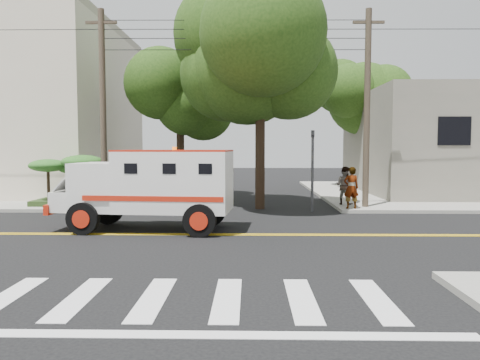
{
  "coord_description": "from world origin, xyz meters",
  "views": [
    {
      "loc": [
        1.02,
        -15.1,
        2.85
      ],
      "look_at": [
        0.65,
        2.76,
        1.6
      ],
      "focal_mm": 35.0,
      "sensor_mm": 36.0,
      "label": 1
    }
  ],
  "objects": [
    {
      "name": "building_right",
      "position": [
        15.0,
        14.0,
        3.15
      ],
      "size": [
        14.0,
        12.0,
        6.0
      ],
      "primitive_type": "cube",
      "color": "slate",
      "rests_on": "sidewalk_ne"
    },
    {
      "name": "accessibility_sign",
      "position": [
        -6.2,
        6.17,
        1.37
      ],
      "size": [
        0.45,
        0.1,
        2.02
      ],
      "color": "#3F3F42",
      "rests_on": "ground"
    },
    {
      "name": "ground",
      "position": [
        0.0,
        0.0,
        0.0
      ],
      "size": [
        100.0,
        100.0,
        0.0
      ],
      "primitive_type": "plane",
      "color": "black",
      "rests_on": "ground"
    },
    {
      "name": "armored_truck",
      "position": [
        -2.32,
        0.81,
        1.57
      ],
      "size": [
        6.23,
        2.87,
        2.76
      ],
      "rotation": [
        0.0,
        0.0,
        -0.08
      ],
      "color": "silver",
      "rests_on": "ground"
    },
    {
      "name": "pedestrian_a",
      "position": [
        5.5,
        5.5,
        1.07
      ],
      "size": [
        0.71,
        0.5,
        1.85
      ],
      "primitive_type": "imported",
      "rotation": [
        0.0,
        0.0,
        3.23
      ],
      "color": "gray",
      "rests_on": "sidewalk_ne"
    },
    {
      "name": "sidewalk_nw",
      "position": [
        -13.5,
        13.5,
        0.07
      ],
      "size": [
        17.0,
        17.0,
        0.15
      ],
      "primitive_type": "cube",
      "color": "gray",
      "rests_on": "ground"
    },
    {
      "name": "tree_left",
      "position": [
        -2.68,
        11.79,
        5.73
      ],
      "size": [
        4.48,
        4.2,
        7.7
      ],
      "color": "black",
      "rests_on": "ground"
    },
    {
      "name": "utility_pole_left",
      "position": [
        -5.6,
        6.0,
        4.5
      ],
      "size": [
        0.28,
        0.28,
        9.0
      ],
      "primitive_type": "cylinder",
      "color": "#382D23",
      "rests_on": "ground"
    },
    {
      "name": "tree_main",
      "position": [
        1.94,
        6.21,
        7.2
      ],
      "size": [
        6.08,
        5.7,
        9.85
      ],
      "color": "black",
      "rests_on": "ground"
    },
    {
      "name": "utility_pole_right",
      "position": [
        6.3,
        6.2,
        4.5
      ],
      "size": [
        0.28,
        0.28,
        9.0
      ],
      "primitive_type": "cylinder",
      "color": "#382D23",
      "rests_on": "ground"
    },
    {
      "name": "tree_right",
      "position": [
        8.84,
        15.77,
        6.09
      ],
      "size": [
        4.8,
        4.5,
        8.2
      ],
      "color": "black",
      "rests_on": "ground"
    },
    {
      "name": "traffic_signal",
      "position": [
        3.8,
        5.6,
        2.23
      ],
      "size": [
        0.15,
        0.18,
        3.6
      ],
      "color": "#3F3F42",
      "rests_on": "ground"
    },
    {
      "name": "sidewalk_ne",
      "position": [
        13.5,
        13.5,
        0.07
      ],
      "size": [
        17.0,
        17.0,
        0.15
      ],
      "primitive_type": "cube",
      "color": "gray",
      "rests_on": "ground"
    },
    {
      "name": "pedestrian_b",
      "position": [
        5.5,
        6.96,
        1.05
      ],
      "size": [
        1.11,
        1.08,
        1.8
      ],
      "primitive_type": "imported",
      "rotation": [
        0.0,
        0.0,
        2.46
      ],
      "color": "gray",
      "rests_on": "sidewalk_ne"
    },
    {
      "name": "palm_planter",
      "position": [
        -7.44,
        6.62,
        1.65
      ],
      "size": [
        3.52,
        2.63,
        2.36
      ],
      "color": "#1E3314",
      "rests_on": "sidewalk_nw"
    }
  ]
}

